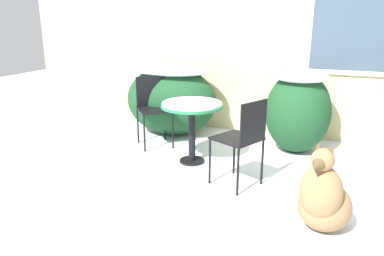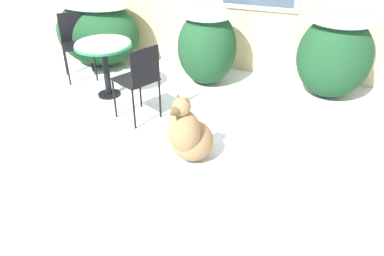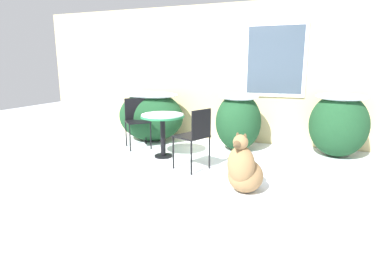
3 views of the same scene
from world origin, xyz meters
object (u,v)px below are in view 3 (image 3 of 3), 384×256
Objects in this scene: patio_chair_near_table at (137,119)px; dog at (244,170)px; patio_table at (163,121)px; patio_chair_far_side at (195,135)px.

dog is (2.24, -1.42, -0.24)m from patio_chair_near_table.
patio_chair_near_table reaches higher than patio_table.
patio_table is 1.85m from dog.
patio_chair_near_table is at bearing -95.09° from patio_chair_far_side.
patio_table is 0.80× the size of patio_chair_near_table.
dog is (1.52, -1.00, -0.32)m from patio_table.
patio_chair_far_side is 1.20× the size of dog.
patio_table is 0.96× the size of dog.
patio_table is at bearing -72.27° from patio_chair_near_table.
patio_chair_far_side is (0.71, -0.42, -0.08)m from patio_table.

